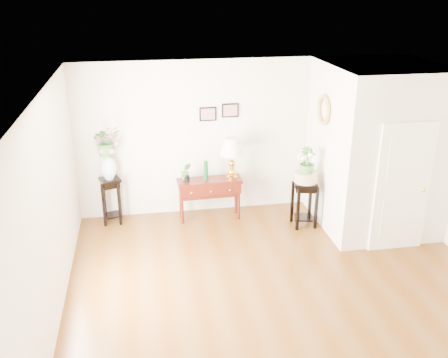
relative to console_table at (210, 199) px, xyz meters
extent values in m
cube|color=brown|center=(0.69, -2.36, -0.38)|extent=(6.00, 5.50, 0.02)
cube|color=white|center=(0.69, -2.36, 2.42)|extent=(6.00, 5.50, 0.02)
cube|color=white|center=(0.69, 0.39, 1.02)|extent=(6.00, 0.02, 2.80)
cube|color=white|center=(0.69, -5.11, 1.02)|extent=(6.00, 0.02, 2.80)
cube|color=white|center=(-2.31, -2.36, 1.02)|extent=(0.02, 5.50, 2.80)
cube|color=white|center=(2.79, -0.59, 1.02)|extent=(1.80, 1.95, 2.80)
cube|color=white|center=(2.79, -1.59, 0.67)|extent=(0.90, 0.05, 2.10)
cube|color=black|center=(0.04, 0.37, 1.47)|extent=(0.30, 0.02, 0.25)
cube|color=black|center=(0.44, 0.37, 1.52)|extent=(0.30, 0.02, 0.25)
torus|color=#D9924A|center=(1.85, -0.46, 1.67)|extent=(0.07, 0.51, 0.51)
cube|color=#340C05|center=(0.00, 0.00, 0.00)|extent=(1.15, 0.42, 0.76)
cube|color=gold|center=(0.41, 0.00, 0.73)|extent=(0.50, 0.50, 0.75)
cylinder|color=#084218|center=(-0.06, 0.00, 0.55)|extent=(0.09, 0.09, 0.35)
imported|color=#417830|center=(-0.41, 0.00, 0.54)|extent=(0.19, 0.15, 0.32)
cube|color=black|center=(-1.73, 0.14, 0.04)|extent=(0.41, 0.41, 0.84)
imported|color=#417830|center=(-1.73, 0.14, 1.12)|extent=(0.60, 0.57, 0.53)
cube|color=black|center=(1.59, -0.55, 0.03)|extent=(0.47, 0.47, 0.83)
cylinder|color=beige|center=(1.59, -0.55, 0.53)|extent=(0.53, 0.53, 0.18)
imported|color=#417830|center=(1.59, -0.55, 0.81)|extent=(0.33, 0.33, 0.49)
camera|label=1|loc=(-1.16, -8.12, 3.66)|focal=40.00mm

